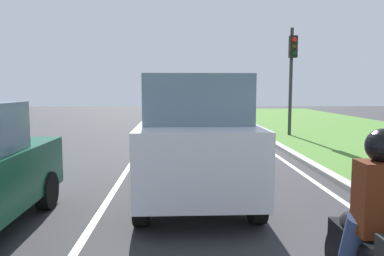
% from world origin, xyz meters
% --- Properties ---
extents(ground_plane, '(60.00, 60.00, 0.00)m').
position_xyz_m(ground_plane, '(0.00, 14.00, 0.00)').
color(ground_plane, '#2D2D30').
extents(lane_line_center, '(0.12, 32.00, 0.01)m').
position_xyz_m(lane_line_center, '(-0.70, 14.00, 0.00)').
color(lane_line_center, silver).
rests_on(lane_line_center, ground).
extents(lane_line_right_edge, '(0.12, 32.00, 0.01)m').
position_xyz_m(lane_line_right_edge, '(3.60, 14.00, 0.00)').
color(lane_line_right_edge, silver).
rests_on(lane_line_right_edge, ground).
extents(curb_right, '(0.24, 48.00, 0.12)m').
position_xyz_m(curb_right, '(4.10, 14.00, 0.06)').
color(curb_right, '#9E9B93').
rests_on(curb_right, ground).
extents(car_suv_ahead, '(2.01, 4.52, 2.28)m').
position_xyz_m(car_suv_ahead, '(0.90, 8.75, 1.17)').
color(car_suv_ahead, silver).
rests_on(car_suv_ahead, ground).
extents(rider_person, '(0.51, 0.41, 1.16)m').
position_xyz_m(rider_person, '(2.25, 4.67, 1.19)').
color(rider_person, '#4C1E0C').
rests_on(rider_person, ground).
extents(traffic_light_near_right, '(0.32, 0.50, 4.57)m').
position_xyz_m(traffic_light_near_right, '(5.37, 17.41, 3.04)').
color(traffic_light_near_right, '#2D2D2D').
rests_on(traffic_light_near_right, ground).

